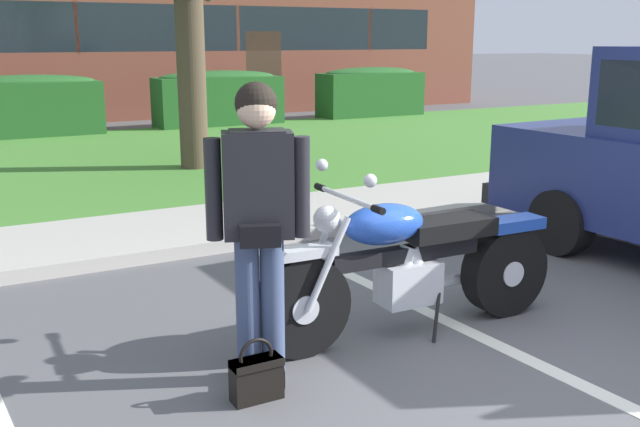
% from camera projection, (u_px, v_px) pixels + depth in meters
% --- Properties ---
extents(ground_plane, '(140.00, 140.00, 0.00)m').
position_uv_depth(ground_plane, '(555.00, 383.00, 4.18)').
color(ground_plane, '#565659').
extents(curb_strip, '(60.00, 0.20, 0.12)m').
position_uv_depth(curb_strip, '(286.00, 235.00, 7.11)').
color(curb_strip, '#B7B2A8').
rests_on(curb_strip, ground).
extents(concrete_walk, '(60.00, 1.50, 0.08)m').
position_uv_depth(concrete_walk, '(251.00, 219.00, 7.84)').
color(concrete_walk, '#B7B2A8').
rests_on(concrete_walk, ground).
extents(grass_lawn, '(60.00, 7.65, 0.06)m').
position_uv_depth(grass_lawn, '(136.00, 159.00, 11.73)').
color(grass_lawn, '#478433').
rests_on(grass_lawn, ground).
extents(stall_stripe_1, '(0.36, 4.40, 0.01)m').
position_uv_depth(stall_stripe_1, '(542.00, 366.00, 4.40)').
color(stall_stripe_1, silver).
rests_on(stall_stripe_1, ground).
extents(motorcycle, '(2.24, 0.82, 1.18)m').
position_uv_depth(motorcycle, '(422.00, 262.00, 4.83)').
color(motorcycle, black).
rests_on(motorcycle, ground).
extents(rider_person, '(0.54, 0.38, 1.70)m').
position_uv_depth(rider_person, '(258.00, 213.00, 4.01)').
color(rider_person, black).
rests_on(rider_person, ground).
extents(handbag, '(0.28, 0.13, 0.36)m').
position_uv_depth(handbag, '(257.00, 375.00, 3.96)').
color(handbag, black).
rests_on(handbag, ground).
extents(hedge_center_left, '(2.81, 0.90, 1.24)m').
position_uv_depth(hedge_center_left, '(26.00, 105.00, 14.22)').
color(hedge_center_left, '#235623').
rests_on(hedge_center_left, ground).
extents(hedge_center_right, '(2.80, 0.90, 1.24)m').
position_uv_depth(hedge_center_right, '(219.00, 98.00, 16.10)').
color(hedge_center_right, '#235623').
rests_on(hedge_center_right, ground).
extents(hedge_right, '(2.63, 0.90, 1.24)m').
position_uv_depth(hedge_right, '(371.00, 91.00, 17.98)').
color(hedge_right, '#235623').
rests_on(hedge_right, ground).
extents(brick_building, '(23.33, 8.51, 4.14)m').
position_uv_depth(brick_building, '(46.00, 33.00, 20.01)').
color(brick_building, brown).
rests_on(brick_building, ground).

